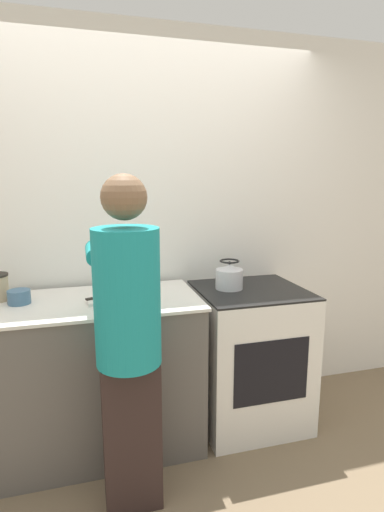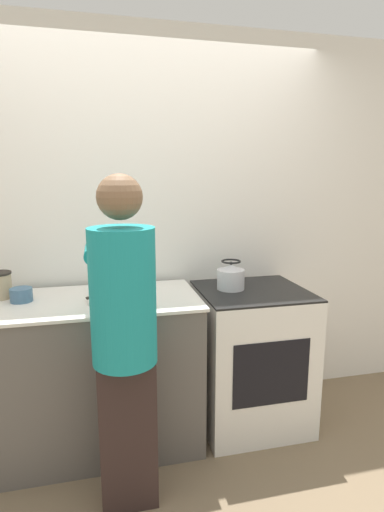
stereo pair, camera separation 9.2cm
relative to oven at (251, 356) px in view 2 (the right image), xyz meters
name	(u,v)px [view 2 (the right image)]	position (x,y,z in m)	size (l,w,h in m)	color
ground_plane	(157,467)	(-0.69, -0.32, -0.46)	(12.00, 12.00, 0.00)	#7A664C
wall_back	(138,227)	(-0.69, 0.39, 0.84)	(8.00, 0.05, 2.60)	white
counter	(88,373)	(-1.06, -0.01, 0.01)	(1.35, 0.66, 0.93)	#5B5651
oven	(251,356)	(0.00, 0.00, 0.00)	(0.68, 0.65, 0.92)	silver
person	(124,334)	(-0.86, -0.52, 0.44)	(0.35, 0.59, 1.65)	#2D201E
cutting_board	(116,296)	(-0.87, -0.01, 0.48)	(0.32, 0.24, 0.02)	silver
knife	(107,295)	(-0.92, -0.01, 0.49)	(0.25, 0.12, 0.01)	silver
kettle	(231,277)	(-0.13, 0.05, 0.54)	(0.18, 0.18, 0.19)	silver
bowl_prep	(21,295)	(-1.40, 0.04, 0.51)	(0.12, 0.12, 0.08)	#426684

